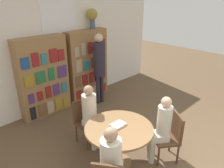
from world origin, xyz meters
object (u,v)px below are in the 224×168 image
Objects in this scene: chair_left_side at (85,119)px; chair_far_side at (170,135)px; seated_reader_right at (161,126)px; seated_reader_back at (111,160)px; bookshelf_right at (87,65)px; flower_vase at (92,16)px; bookshelf_left at (43,77)px; librarian_standing at (99,62)px; seated_reader_left at (91,113)px; reading_table at (119,134)px.

chair_left_side and chair_far_side have the same top height.
seated_reader_right is 1.16m from seated_reader_back.
flower_vase is at bearing 1.21° from bookshelf_right.
flower_vase is 0.41× the size of seated_reader_back.
seated_reader_back is at bearing -101.73° from bookshelf_left.
bookshelf_right is 0.54m from librarian_standing.
seated_reader_back is (-0.59, -1.14, 0.01)m from seated_reader_left.
flower_vase is 1.19m from librarian_standing.
reading_table is 1.27× the size of chair_far_side.
seated_reader_right is at bearing -78.66° from bookshelf_left.
seated_reader_left is at bearing 89.63° from reading_table.
seated_reader_left is (-1.29, -1.70, -0.23)m from bookshelf_right.
reading_table is (-1.53, -2.43, -1.58)m from flower_vase.
flower_vase is 0.41× the size of seated_reader_left.
reading_table is 0.90m from chair_left_side.
bookshelf_left is 1.66× the size of reading_table.
chair_far_side reaches higher than reading_table.
chair_far_side is 0.72× the size of seated_reader_left.
bookshelf_right is 1.51× the size of seated_reader_back.
seated_reader_right reaches higher than reading_table.
seated_reader_left is (0.00, -1.70, -0.23)m from bookshelf_left.
chair_left_side is 0.48× the size of librarian_standing.
seated_reader_back is at bearing -126.59° from flower_vase.
chair_left_side is (-1.52, -1.53, -1.69)m from flower_vase.
bookshelf_left and bookshelf_right have the same top height.
bookshelf_right reaches higher than seated_reader_back.
bookshelf_left is at bearing -179.82° from flower_vase.
bookshelf_right is (1.29, -0.00, -0.00)m from bookshelf_left.
librarian_standing is at bearing -21.31° from bookshelf_left.
chair_far_side is (-0.57, -2.95, -0.44)m from bookshelf_right.
seated_reader_right is (-0.72, -2.84, -0.25)m from bookshelf_right.
bookshelf_left is 1.52× the size of seated_reader_right.
seated_reader_back is 3.03m from librarian_standing.
bookshelf_right reaches higher than chair_left_side.
bookshelf_left reaches higher than reading_table.
seated_reader_left is (-0.00, -0.18, 0.21)m from chair_left_side.
seated_reader_right is (0.57, -2.84, -0.25)m from bookshelf_left.
librarian_standing reaches higher than seated_reader_right.
bookshelf_right is 2.77m from reading_table.
bookshelf_right is 1.27m from flower_vase.
bookshelf_right is 2.12× the size of chair_far_side.
chair_left_side is 0.27m from seated_reader_left.
librarian_standing is (0.71, 2.34, 0.45)m from seated_reader_right.
reading_table is 0.92× the size of seated_reader_right.
bookshelf_right reaches higher than reading_table.
bookshelf_right is at bearing 110.88° from seated_reader_back.
seated_reader_back is (-0.59, -2.84, -0.23)m from bookshelf_left.
chair_far_side is 0.71× the size of seated_reader_back.
reading_table is 0.90m from chair_far_side.
seated_reader_left is at bearing 90.00° from chair_left_side.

